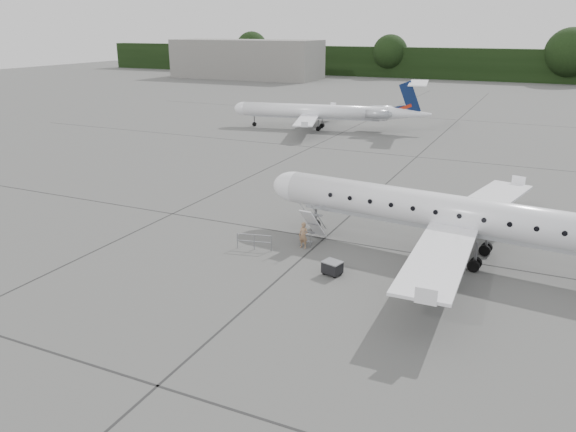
% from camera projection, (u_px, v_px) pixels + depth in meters
% --- Properties ---
extents(ground, '(320.00, 320.00, 0.00)m').
position_uv_depth(ground, '(396.00, 294.00, 29.49)').
color(ground, '#565654').
rests_on(ground, ground).
extents(treeline, '(260.00, 4.00, 8.00)m').
position_uv_depth(treeline, '(531.00, 66.00, 139.78)').
color(treeline, black).
rests_on(treeline, ground).
extents(terminal_building, '(40.00, 14.00, 10.00)m').
position_uv_depth(terminal_building, '(246.00, 59.00, 150.35)').
color(terminal_building, slate).
rests_on(terminal_building, ground).
extents(main_regional_jet, '(32.00, 24.54, 7.67)m').
position_uv_depth(main_regional_jet, '(468.00, 198.00, 32.77)').
color(main_regional_jet, white).
rests_on(main_regional_jet, ground).
extents(airstair, '(1.07, 2.29, 2.41)m').
position_uv_depth(airstair, '(313.00, 224.00, 36.23)').
color(airstair, white).
rests_on(airstair, ground).
extents(passenger, '(0.66, 0.47, 1.69)m').
position_uv_depth(passenger, '(303.00, 235.00, 35.32)').
color(passenger, '#936F50').
rests_on(passenger, ground).
extents(safety_railing, '(2.16, 0.56, 1.00)m').
position_uv_depth(safety_railing, '(254.00, 242.00, 35.15)').
color(safety_railing, gray).
rests_on(safety_railing, ground).
extents(baggage_cart, '(1.17, 1.04, 0.86)m').
position_uv_depth(baggage_cart, '(332.00, 268.00, 31.62)').
color(baggage_cart, black).
rests_on(baggage_cart, ground).
extents(bg_regional_left, '(28.26, 22.47, 6.68)m').
position_uv_depth(bg_regional_left, '(314.00, 104.00, 75.78)').
color(bg_regional_left, white).
rests_on(bg_regional_left, ground).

